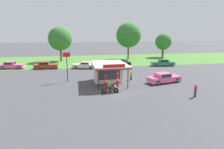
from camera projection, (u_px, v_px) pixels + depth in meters
ground_plane at (114, 91)px, 24.23m from camera, size 300.00×300.00×0.00m
grass_verge_strip at (93, 60)px, 53.00m from camera, size 120.00×24.00×0.01m
service_station_kiosk at (108, 70)px, 28.94m from camera, size 4.88×7.21×3.53m
gas_pump_nearside at (106, 81)px, 25.99m from camera, size 0.44×0.44×1.86m
gas_pump_offside at (118, 80)px, 26.28m from camera, size 0.44×0.44×2.08m
motorcycle_with_rider at (110, 88)px, 23.42m from camera, size 2.19×0.70×1.58m
featured_classic_sedan at (164, 78)px, 28.56m from camera, size 5.67×3.05×1.52m
parked_car_back_row_far_right at (84, 65)px, 40.33m from camera, size 5.35×3.09×1.45m
parked_car_back_row_right at (12, 65)px, 40.04m from camera, size 5.37×2.49×1.51m
parked_car_second_row_spare at (46, 65)px, 40.12m from camera, size 5.25×2.17×1.51m
parked_car_back_row_centre_left at (163, 63)px, 43.53m from camera, size 5.66×2.53×1.52m
parked_car_back_row_centre_right at (119, 63)px, 43.00m from camera, size 5.70×2.71×1.46m
bystander_admiring_sedan at (195, 90)px, 21.98m from camera, size 0.34×0.34×1.53m
bystander_standing_back_lot at (131, 75)px, 30.01m from camera, size 0.34×0.34×1.65m
tree_oak_right at (129, 35)px, 53.93m from camera, size 7.22×7.22×10.61m
tree_oak_centre at (60, 39)px, 50.07m from camera, size 6.37×6.37×9.28m
tree_oak_left at (164, 42)px, 59.17m from camera, size 5.15×5.15×7.50m
roadside_pole_sign at (67, 62)px, 28.80m from camera, size 1.10×0.12×4.57m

